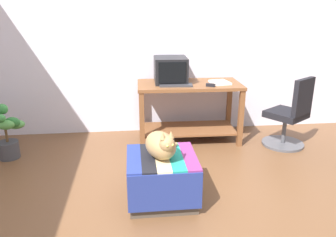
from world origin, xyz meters
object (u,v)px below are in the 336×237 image
at_px(keyboard, 176,85).
at_px(stapler, 211,85).
at_px(office_chair, 290,117).
at_px(ottoman_with_blanket, 162,178).
at_px(book, 220,82).
at_px(tv_monitor, 170,70).
at_px(potted_plant, 6,134).
at_px(desk, 189,102).
at_px(cat, 161,145).

relative_size(keyboard, stapler, 3.64).
distance_m(office_chair, stapler, 1.07).
xyz_separation_m(ottoman_with_blanket, office_chair, (1.69, 1.06, 0.17)).
bearing_deg(office_chair, ottoman_with_blanket, -2.76).
distance_m(ottoman_with_blanket, stapler, 1.52).
relative_size(keyboard, ottoman_with_blanket, 0.65).
relative_size(book, office_chair, 0.29).
bearing_deg(office_chair, tv_monitor, -52.37).
relative_size(book, potted_plant, 0.41).
relative_size(desk, stapler, 11.99).
bearing_deg(potted_plant, tv_monitor, 12.36).
distance_m(book, potted_plant, 2.62).
distance_m(book, ottoman_with_blanket, 1.72).
height_order(desk, stapler, stapler).
xyz_separation_m(keyboard, office_chair, (1.40, -0.23, -0.39)).
bearing_deg(desk, ottoman_with_blanket, -107.35).
height_order(desk, tv_monitor, tv_monitor).
distance_m(desk, book, 0.46).
bearing_deg(stapler, cat, 178.97).
bearing_deg(cat, office_chair, 14.42).
distance_m(ottoman_with_blanket, cat, 0.34).
relative_size(desk, cat, 2.90).
xyz_separation_m(desk, tv_monitor, (-0.23, 0.08, 0.40)).
bearing_deg(office_chair, cat, -2.21).
height_order(keyboard, book, book).
xyz_separation_m(tv_monitor, book, (0.61, -0.13, -0.14)).
bearing_deg(potted_plant, desk, 9.11).
bearing_deg(desk, stapler, -42.88).
bearing_deg(office_chair, stapler, -43.96).
bearing_deg(desk, office_chair, -16.01).
bearing_deg(tv_monitor, keyboard, -78.18).
relative_size(desk, keyboard, 3.30).
xyz_separation_m(book, cat, (-0.87, -1.40, -0.22)).
bearing_deg(book, desk, 161.59).
bearing_deg(book, potted_plant, 176.56).
bearing_deg(ottoman_with_blanket, book, 57.88).
xyz_separation_m(book, potted_plant, (-2.56, -0.29, -0.48)).
xyz_separation_m(tv_monitor, office_chair, (1.44, -0.45, -0.53)).
bearing_deg(keyboard, book, 13.27).
xyz_separation_m(potted_plant, office_chair, (3.38, -0.03, 0.09)).
bearing_deg(cat, desk, 53.24).
distance_m(keyboard, office_chair, 1.47).
bearing_deg(ottoman_with_blanket, office_chair, 32.12).
bearing_deg(stapler, potted_plant, 121.96).
xyz_separation_m(keyboard, stapler, (0.41, -0.08, 0.01)).
distance_m(cat, office_chair, 2.02).
xyz_separation_m(desk, office_chair, (1.21, -0.37, -0.13)).
relative_size(desk, ottoman_with_blanket, 2.15).
distance_m(book, office_chair, 0.96).
height_order(cat, potted_plant, cat).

